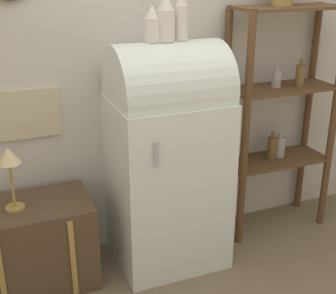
% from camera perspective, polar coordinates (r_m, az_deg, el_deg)
% --- Properties ---
extents(ground_plane, '(12.00, 12.00, 0.00)m').
position_cam_1_polar(ground_plane, '(3.05, 1.82, -15.56)').
color(ground_plane, '#7A664C').
extents(wall_back, '(7.00, 0.09, 2.70)m').
position_cam_1_polar(wall_back, '(3.01, -2.45, 12.13)').
color(wall_back, beige).
rests_on(wall_back, ground_plane).
extents(refrigerator, '(0.67, 0.61, 1.43)m').
position_cam_1_polar(refrigerator, '(2.89, -0.07, -0.85)').
color(refrigerator, silver).
rests_on(refrigerator, ground_plane).
extents(suitcase_trunk, '(0.71, 0.45, 0.54)m').
position_cam_1_polar(suitcase_trunk, '(2.97, -16.13, -11.41)').
color(suitcase_trunk, brown).
rests_on(suitcase_trunk, ground_plane).
extents(shelf_unit, '(0.76, 0.33, 1.59)m').
position_cam_1_polar(shelf_unit, '(3.33, 13.53, 4.57)').
color(shelf_unit, brown).
rests_on(shelf_unit, ground_plane).
extents(vase_left, '(0.09, 0.09, 0.20)m').
position_cam_1_polar(vase_left, '(2.67, -1.94, 14.65)').
color(vase_left, silver).
rests_on(vase_left, refrigerator).
extents(vase_center, '(0.10, 0.10, 0.27)m').
position_cam_1_polar(vase_center, '(2.69, -0.30, 15.35)').
color(vase_center, silver).
rests_on(vase_center, refrigerator).
extents(vase_right, '(0.07, 0.07, 0.29)m').
position_cam_1_polar(vase_right, '(2.73, 1.66, 15.71)').
color(vase_right, silver).
rests_on(vase_right, refrigerator).
extents(desk_lamp, '(0.13, 0.13, 0.37)m').
position_cam_1_polar(desk_lamp, '(2.69, -18.81, -1.77)').
color(desk_lamp, '#AD8942').
rests_on(desk_lamp, suitcase_trunk).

